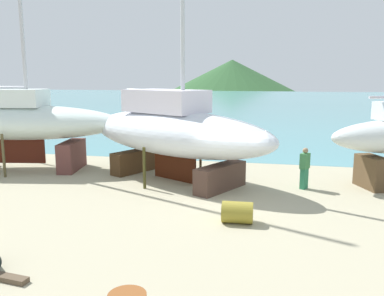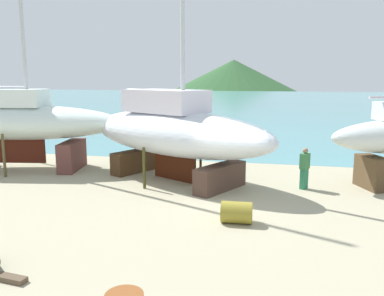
{
  "view_description": "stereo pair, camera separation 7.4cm",
  "coord_description": "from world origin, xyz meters",
  "px_view_note": "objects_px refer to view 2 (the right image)",
  "views": [
    {
      "loc": [
        1.66,
        -14.38,
        4.42
      ],
      "look_at": [
        -1.97,
        2.57,
        1.34
      ],
      "focal_mm": 37.75,
      "sensor_mm": 36.0,
      "label": 1
    },
    {
      "loc": [
        1.74,
        -14.36,
        4.42
      ],
      "look_at": [
        -1.97,
        2.57,
        1.34
      ],
      "focal_mm": 37.75,
      "sensor_mm": 36.0,
      "label": 2
    }
  ],
  "objects_px": {
    "worker": "(305,168)",
    "sailboat_far_slipway": "(174,131)",
    "sailboat_mid_port": "(18,121)",
    "barrel_tipped_center": "(237,212)"
  },
  "relations": [
    {
      "from": "worker",
      "to": "sailboat_far_slipway",
      "type": "bearing_deg",
      "value": -152.5
    },
    {
      "from": "sailboat_mid_port",
      "to": "worker",
      "type": "bearing_deg",
      "value": -12.76
    },
    {
      "from": "sailboat_mid_port",
      "to": "barrel_tipped_center",
      "type": "xyz_separation_m",
      "value": [
        10.99,
        -5.08,
        -1.98
      ]
    },
    {
      "from": "sailboat_far_slipway",
      "to": "barrel_tipped_center",
      "type": "relative_size",
      "value": 17.33
    },
    {
      "from": "sailboat_mid_port",
      "to": "sailboat_far_slipway",
      "type": "distance_m",
      "value": 7.79
    },
    {
      "from": "sailboat_far_slipway",
      "to": "barrel_tipped_center",
      "type": "distance_m",
      "value": 5.93
    },
    {
      "from": "barrel_tipped_center",
      "to": "sailboat_far_slipway",
      "type": "bearing_deg",
      "value": 124.66
    },
    {
      "from": "sailboat_mid_port",
      "to": "barrel_tipped_center",
      "type": "bearing_deg",
      "value": -34.44
    },
    {
      "from": "worker",
      "to": "barrel_tipped_center",
      "type": "relative_size",
      "value": 1.77
    },
    {
      "from": "barrel_tipped_center",
      "to": "sailboat_mid_port",
      "type": "bearing_deg",
      "value": 155.19
    }
  ]
}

